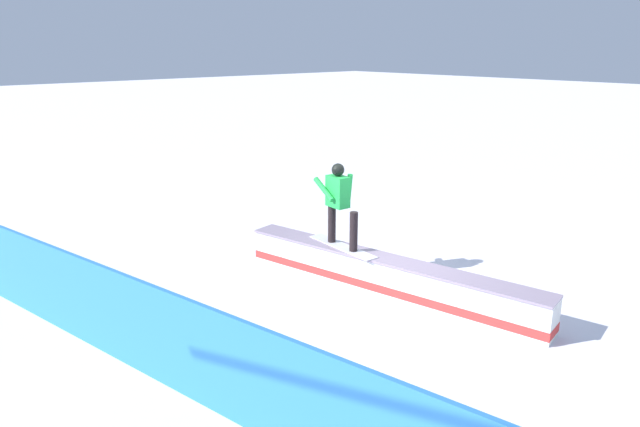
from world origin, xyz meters
name	(u,v)px	position (x,y,z in m)	size (l,w,h in m)	color
ground_plane	(385,292)	(0.00, 0.00, 0.00)	(120.00, 120.00, 0.00)	white
grind_box	(385,277)	(0.00, 0.00, 0.28)	(5.54, 1.51, 0.62)	white
snowboarder	(339,202)	(0.97, 0.15, 1.42)	(1.60, 0.42, 1.46)	silver
safety_fence	(161,336)	(0.00, 4.06, 0.64)	(10.59, 0.06, 1.28)	#2E79DC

